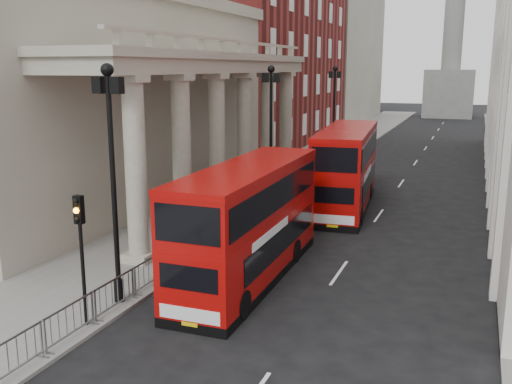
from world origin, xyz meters
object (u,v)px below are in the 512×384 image
monument_column (454,21)px  lamp_post_south (113,169)px  lamp_post_north (334,108)px  pedestrian_c (237,179)px  lamp_post_mid (271,126)px  bus_far (347,167)px  pedestrian_b (190,188)px  bus_near (249,220)px  traffic_light (80,236)px  pedestrian_a (196,202)px

monument_column → lamp_post_south: monument_column is taller
lamp_post_north → pedestrian_c: lamp_post_north is taller
lamp_post_mid → bus_far: (4.39, 1.19, -2.40)m
bus_far → pedestrian_b: 9.62m
bus_far → pedestrian_c: 7.79m
lamp_post_north → bus_near: bearing=-83.1°
monument_column → lamp_post_north: size_ratio=6.51×
traffic_light → lamp_post_mid: bearing=90.3°
lamp_post_north → pedestrian_b: bearing=-105.1°
bus_near → lamp_post_north: bearing=96.0°
lamp_post_south → traffic_light: bearing=-87.2°
pedestrian_b → traffic_light: bearing=98.2°
lamp_post_north → bus_far: lamp_post_north is taller
pedestrian_a → lamp_post_south: bearing=-103.6°
bus_far → pedestrian_c: bus_far is taller
lamp_post_north → bus_near: (3.35, -27.87, -2.51)m
lamp_post_south → pedestrian_a: (-2.99, 11.92, -4.03)m
traffic_light → pedestrian_b: 17.33m
traffic_light → pedestrian_a: traffic_light is taller
traffic_light → pedestrian_a: 14.45m
lamp_post_mid → monument_column: bearing=84.8°
bus_far → pedestrian_a: bus_far is taller
lamp_post_south → traffic_light: 2.71m
bus_near → pedestrian_a: size_ratio=7.01×
pedestrian_a → monument_column: bearing=55.2°
lamp_post_south → bus_near: (3.35, 4.13, -2.51)m
lamp_post_north → pedestrian_a: lamp_post_north is taller
lamp_post_south → pedestrian_b: bearing=108.1°
monument_column → bus_far: bearing=-91.8°
bus_near → bus_far: 13.11m
pedestrian_b → pedestrian_c: size_ratio=1.06×
lamp_post_south → lamp_post_north: size_ratio=1.00×
lamp_post_north → traffic_light: lamp_post_north is taller
lamp_post_south → bus_near: size_ratio=0.78×
pedestrian_b → lamp_post_south: bearing=99.9°
lamp_post_mid → pedestrian_c: (-3.18, 2.25, -3.90)m
pedestrian_b → bus_far: bearing=-171.7°
pedestrian_a → pedestrian_b: size_ratio=0.81×
bus_near → bus_far: (1.04, 13.06, 0.11)m
lamp_post_south → bus_far: (4.39, 17.19, -2.40)m
lamp_post_mid → pedestrian_c: bearing=144.7°
lamp_post_mid → bus_near: size_ratio=0.78×
monument_column → pedestrian_c: (-9.78, -69.75, -14.97)m
traffic_light → bus_near: bearing=62.1°
monument_column → pedestrian_b: (-11.34, -73.50, -14.92)m
pedestrian_b → bus_near: bearing=119.8°
lamp_post_mid → traffic_light: size_ratio=1.93×
traffic_light → bus_far: bus_far is taller
lamp_post_south → pedestrian_c: (-3.18, 18.25, -3.90)m
lamp_post_north → pedestrian_c: size_ratio=4.65×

